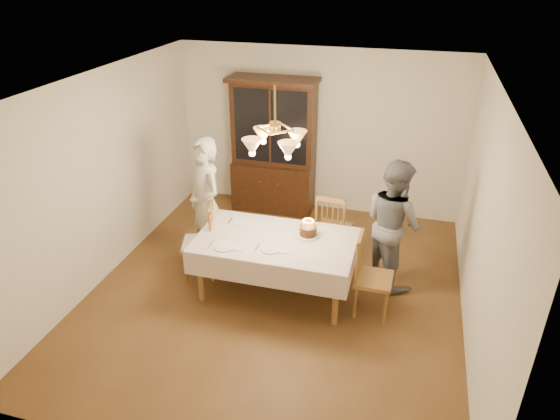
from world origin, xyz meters
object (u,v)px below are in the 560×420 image
(dining_table, at_px, (276,244))
(birthday_cake, at_px, (308,231))
(chair_far_side, at_px, (333,229))
(elderly_woman, at_px, (206,203))
(china_hutch, at_px, (274,149))

(dining_table, xyz_separation_m, birthday_cake, (0.35, 0.19, 0.13))
(chair_far_side, bearing_deg, birthday_cake, -103.00)
(birthday_cake, bearing_deg, chair_far_side, 77.00)
(chair_far_side, height_order, elderly_woman, elderly_woman)
(dining_table, bearing_deg, china_hutch, 106.69)
(china_hutch, distance_m, chair_far_side, 1.86)
(china_hutch, bearing_deg, dining_table, -73.31)
(dining_table, height_order, chair_far_side, chair_far_side)
(dining_table, height_order, birthday_cake, birthday_cake)
(chair_far_side, bearing_deg, elderly_woman, -161.35)
(dining_table, distance_m, elderly_woman, 1.17)
(elderly_woman, bearing_deg, china_hutch, 119.55)
(chair_far_side, relative_size, birthday_cake, 3.33)
(china_hutch, distance_m, elderly_woman, 1.87)
(chair_far_side, height_order, birthday_cake, chair_far_side)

